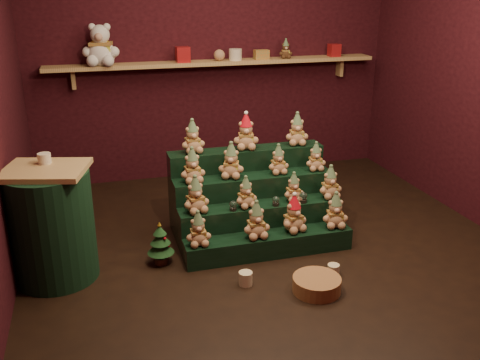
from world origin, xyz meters
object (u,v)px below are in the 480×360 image
object	(u,v)px
mini_christmas_tree	(160,243)
brown_bear	(286,49)
snow_globe_a	(233,206)
side_table	(52,225)
mug_left	(246,278)
mug_right	(333,270)
riser_tier_front	(269,245)
wicker_basket	(317,284)
snow_globe_b	(276,201)
white_bear	(100,39)
snow_globe_c	(303,197)

from	to	relation	value
mini_christmas_tree	brown_bear	bearing A→B (deg)	47.44
snow_globe_a	brown_bear	bearing A→B (deg)	58.62
side_table	snow_globe_a	bearing A→B (deg)	17.12
mug_left	mug_right	world-z (taller)	mug_left
side_table	riser_tier_front	bearing A→B (deg)	11.26
wicker_basket	snow_globe_b	bearing A→B (deg)	93.11
snow_globe_b	mug_right	xyz separation A→B (m)	(0.26, -0.62, -0.36)
side_table	mug_left	size ratio (longest dim) A/B	8.57
snow_globe_b	white_bear	world-z (taller)	white_bear
mug_right	wicker_basket	distance (m)	0.27
side_table	mug_right	xyz separation A→B (m)	(2.03, -0.56, -0.39)
brown_bear	side_table	bearing A→B (deg)	-135.03
brown_bear	snow_globe_a	bearing A→B (deg)	-112.95
riser_tier_front	snow_globe_a	world-z (taller)	snow_globe_a
riser_tier_front	mug_right	xyz separation A→B (m)	(0.37, -0.46, -0.04)
snow_globe_a	brown_bear	xyz separation A→B (m)	(1.09, 1.80, 1.02)
mug_left	mini_christmas_tree	bearing A→B (deg)	138.45
mug_right	riser_tier_front	bearing A→B (deg)	128.86
riser_tier_front	snow_globe_b	bearing A→B (deg)	55.24
snow_globe_c	side_table	distance (m)	2.01
riser_tier_front	snow_globe_a	bearing A→B (deg)	148.24
snow_globe_a	brown_bear	distance (m)	2.34
mug_right	wicker_basket	xyz separation A→B (m)	(-0.21, -0.17, 0.01)
snow_globe_c	brown_bear	bearing A→B (deg)	74.99
mini_christmas_tree	white_bear	size ratio (longest dim) A/B	0.70
side_table	mini_christmas_tree	distance (m)	0.83
snow_globe_c	side_table	size ratio (longest dim) A/B	0.11
wicker_basket	brown_bear	distance (m)	3.00
wicker_basket	snow_globe_c	bearing A→B (deg)	75.67
wicker_basket	snow_globe_a	bearing A→B (deg)	117.62
mug_right	mug_left	bearing A→B (deg)	175.23
mini_christmas_tree	mug_left	bearing A→B (deg)	-41.55
snow_globe_b	mini_christmas_tree	size ratio (longest dim) A/B	0.23
snow_globe_b	snow_globe_c	size ratio (longest dim) A/B	0.88
white_bear	side_table	bearing A→B (deg)	-93.89
snow_globe_c	brown_bear	xyz separation A→B (m)	(0.48, 1.80, 1.02)
mug_right	snow_globe_c	bearing A→B (deg)	91.16
mug_left	wicker_basket	xyz separation A→B (m)	(0.47, -0.23, 0.00)
brown_bear	wicker_basket	bearing A→B (deg)	-96.37
snow_globe_c	mini_christmas_tree	size ratio (longest dim) A/B	0.26
snow_globe_a	wicker_basket	world-z (taller)	snow_globe_a
snow_globe_a	mug_right	bearing A→B (deg)	-44.55
riser_tier_front	white_bear	size ratio (longest dim) A/B	2.70
snow_globe_c	mug_left	bearing A→B (deg)	-140.19
snow_globe_c	mug_left	xyz separation A→B (m)	(-0.67, -0.56, -0.36)
white_bear	brown_bear	size ratio (longest dim) A/B	2.53
snow_globe_b	mug_left	distance (m)	0.79
snow_globe_a	snow_globe_c	bearing A→B (deg)	-0.00
mini_christmas_tree	mug_left	world-z (taller)	mini_christmas_tree
snow_globe_c	brown_bear	world-z (taller)	brown_bear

